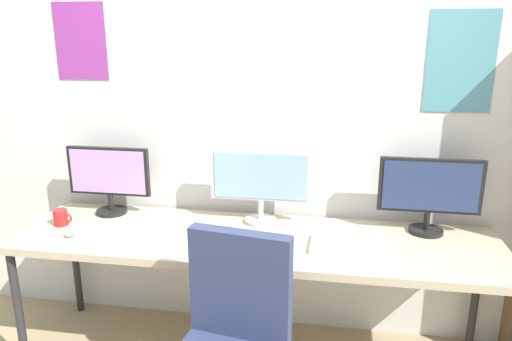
# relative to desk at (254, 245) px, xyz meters

# --- Properties ---
(wall_back) EXTENTS (4.95, 0.11, 2.60)m
(wall_back) POSITION_rel_desk_xyz_m (0.00, 0.42, 0.61)
(wall_back) COLOR silver
(wall_back) RESTS_ON ground_plane
(desk) EXTENTS (2.55, 0.68, 0.74)m
(desk) POSITION_rel_desk_xyz_m (0.00, 0.00, 0.00)
(desk) COLOR tan
(desk) RESTS_ON ground_plane
(monitor_left) EXTENTS (0.49, 0.18, 0.40)m
(monitor_left) POSITION_rel_desk_xyz_m (-0.90, 0.21, 0.27)
(monitor_left) COLOR black
(monitor_left) RESTS_ON desk
(monitor_center) EXTENTS (0.56, 0.18, 0.42)m
(monitor_center) POSITION_rel_desk_xyz_m (0.00, 0.21, 0.29)
(monitor_center) COLOR silver
(monitor_center) RESTS_ON desk
(monitor_right) EXTENTS (0.53, 0.18, 0.41)m
(monitor_right) POSITION_rel_desk_xyz_m (0.90, 0.21, 0.28)
(monitor_right) COLOR black
(monitor_right) RESTS_ON desk
(keyboard_main) EXTENTS (0.38, 0.13, 0.02)m
(keyboard_main) POSITION_rel_desk_xyz_m (0.00, -0.23, 0.06)
(keyboard_main) COLOR #38383D
(keyboard_main) RESTS_ON desk
(computer_mouse) EXTENTS (0.06, 0.10, 0.03)m
(computer_mouse) POSITION_rel_desk_xyz_m (-0.96, -0.13, 0.06)
(computer_mouse) COLOR silver
(computer_mouse) RESTS_ON desk
(laptop_closed) EXTENTS (0.33, 0.23, 0.02)m
(laptop_closed) POSITION_rel_desk_xyz_m (0.46, -0.06, 0.06)
(laptop_closed) COLOR silver
(laptop_closed) RESTS_ON desk
(coffee_mug) EXTENTS (0.11, 0.08, 0.09)m
(coffee_mug) POSITION_rel_desk_xyz_m (-1.09, -0.01, 0.09)
(coffee_mug) COLOR red
(coffee_mug) RESTS_ON desk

